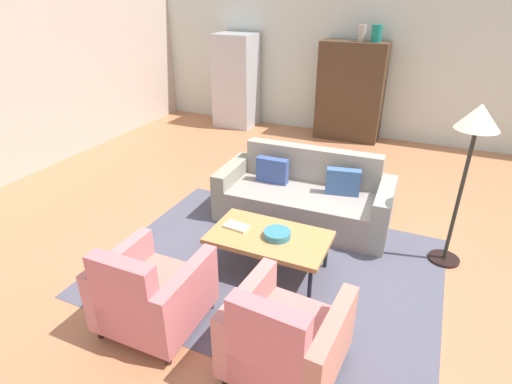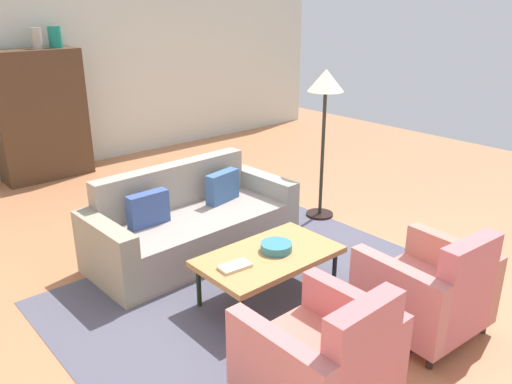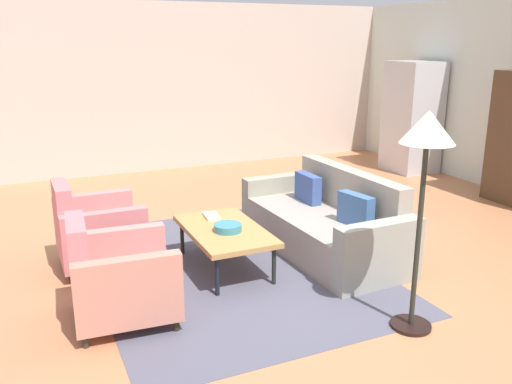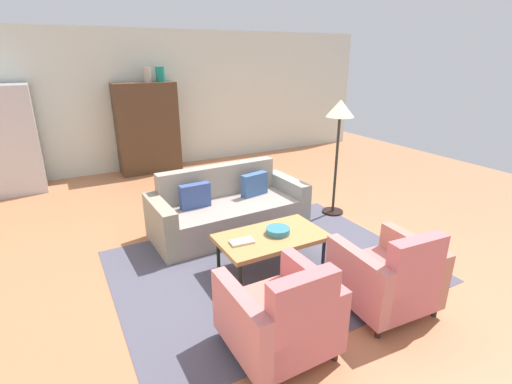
% 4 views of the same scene
% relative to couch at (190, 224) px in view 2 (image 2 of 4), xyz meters
% --- Properties ---
extents(ground_plane, '(11.63, 11.63, 0.00)m').
position_rel_couch_xyz_m(ground_plane, '(0.40, -0.52, -0.29)').
color(ground_plane, '#BA764D').
extents(wall_back, '(9.69, 0.12, 2.80)m').
position_rel_couch_xyz_m(wall_back, '(0.40, 3.67, 1.11)').
color(wall_back, silver).
rests_on(wall_back, ground).
extents(area_rug, '(3.40, 2.60, 0.01)m').
position_rel_couch_xyz_m(area_rug, '(0.00, -1.14, -0.28)').
color(area_rug, '#535162').
rests_on(area_rug, ground).
extents(couch, '(2.13, 0.97, 0.86)m').
position_rel_couch_xyz_m(couch, '(0.00, 0.00, 0.00)').
color(couch, gray).
rests_on(couch, ground).
extents(coffee_table, '(1.20, 0.70, 0.42)m').
position_rel_couch_xyz_m(coffee_table, '(0.00, -1.19, 0.10)').
color(coffee_table, black).
rests_on(coffee_table, ground).
extents(armchair_left, '(0.81, 0.81, 0.88)m').
position_rel_couch_xyz_m(armchair_left, '(-0.60, -2.35, 0.06)').
color(armchair_left, '#292C12').
rests_on(armchair_left, ground).
extents(armchair_right, '(0.85, 0.85, 0.88)m').
position_rel_couch_xyz_m(armchair_right, '(0.60, -2.35, 0.06)').
color(armchair_right, '#311C1B').
rests_on(armchair_right, ground).
extents(fruit_bowl, '(0.27, 0.27, 0.07)m').
position_rel_couch_xyz_m(fruit_bowl, '(0.09, -1.19, 0.17)').
color(fruit_bowl, teal).
rests_on(fruit_bowl, coffee_table).
extents(book_stack, '(0.27, 0.17, 0.03)m').
position_rel_couch_xyz_m(book_stack, '(-0.36, -1.19, 0.15)').
color(book_stack, beige).
rests_on(book_stack, coffee_table).
extents(cabinet, '(1.20, 0.51, 1.80)m').
position_rel_couch_xyz_m(cabinet, '(-0.23, 3.33, 0.61)').
color(cabinet, '#483220').
rests_on(cabinet, ground).
extents(vase_tall, '(0.14, 0.14, 0.27)m').
position_rel_couch_xyz_m(vase_tall, '(-0.13, 3.32, 1.65)').
color(vase_tall, '#AAA394').
rests_on(vase_tall, cabinet).
extents(vase_round, '(0.18, 0.18, 0.29)m').
position_rel_couch_xyz_m(vase_round, '(0.12, 3.32, 1.66)').
color(vase_round, '#167B68').
rests_on(vase_round, cabinet).
extents(floor_lamp, '(0.40, 0.40, 1.72)m').
position_rel_couch_xyz_m(floor_lamp, '(1.68, -0.26, 1.16)').
color(floor_lamp, black).
rests_on(floor_lamp, ground).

